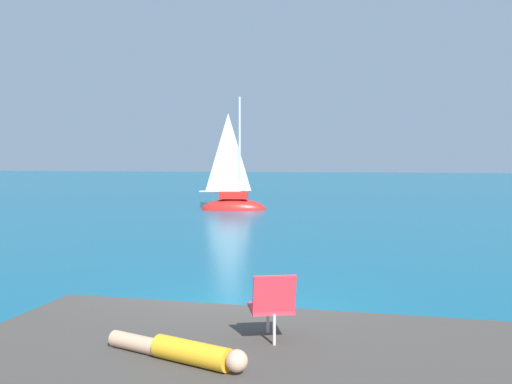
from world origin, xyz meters
name	(u,v)px	position (x,y,z in m)	size (l,w,h in m)	color
ground_plane	(238,315)	(0.00, 0.00, 0.00)	(160.00, 160.00, 0.00)	#0F5675
boulder_seaward	(144,342)	(-1.12, -1.67, 0.00)	(1.23, 0.98, 0.67)	#393636
boulder_inland	(233,337)	(0.14, -1.24, 0.00)	(1.14, 0.91, 0.63)	#3A4136
sailboat_near	(233,203)	(-3.62, 19.18, 0.33)	(3.32, 1.44, 6.05)	red
person_sunbather	(182,351)	(0.14, -4.16, 0.73)	(1.65, 0.87, 0.25)	gold
beach_chair	(272,303)	(0.98, -3.33, 1.06)	(0.62, 0.70, 0.80)	#E03342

